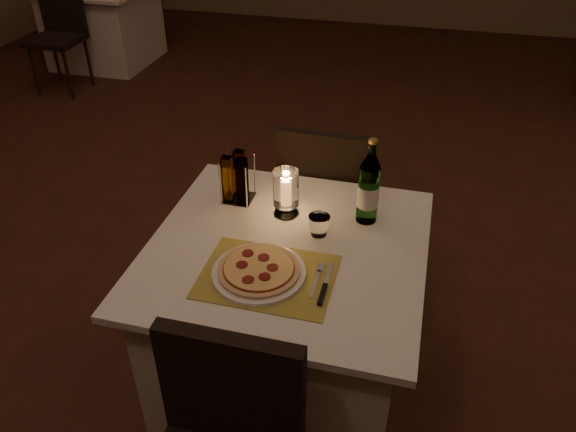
% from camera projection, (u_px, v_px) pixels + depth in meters
% --- Properties ---
extents(floor, '(8.00, 10.00, 0.02)m').
position_uv_depth(floor, '(271.00, 288.00, 2.97)').
color(floor, '#432015').
rests_on(floor, ground).
extents(main_table, '(1.00, 1.00, 0.74)m').
position_uv_depth(main_table, '(287.00, 318.00, 2.25)').
color(main_table, white).
rests_on(main_table, ground).
extents(chair_far, '(0.42, 0.42, 0.90)m').
position_uv_depth(chair_far, '(324.00, 190.00, 2.72)').
color(chair_far, black).
rests_on(chair_far, ground).
extents(placemat, '(0.45, 0.34, 0.00)m').
position_uv_depth(placemat, '(267.00, 276.00, 1.90)').
color(placemat, '#AB993B').
rests_on(placemat, main_table).
extents(plate, '(0.32, 0.32, 0.01)m').
position_uv_depth(plate, '(259.00, 273.00, 1.90)').
color(plate, white).
rests_on(plate, placemat).
extents(pizza, '(0.28, 0.28, 0.02)m').
position_uv_depth(pizza, '(259.00, 269.00, 1.89)').
color(pizza, '#D8B77F').
rests_on(pizza, plate).
extents(fork, '(0.02, 0.18, 0.00)m').
position_uv_depth(fork, '(317.00, 277.00, 1.89)').
color(fork, silver).
rests_on(fork, placemat).
extents(knife, '(0.02, 0.22, 0.01)m').
position_uv_depth(knife, '(324.00, 290.00, 1.83)').
color(knife, black).
rests_on(knife, placemat).
extents(tumbler, '(0.08, 0.08, 0.08)m').
position_uv_depth(tumbler, '(319.00, 225.00, 2.08)').
color(tumbler, white).
rests_on(tumbler, main_table).
extents(water_bottle, '(0.08, 0.08, 0.35)m').
position_uv_depth(water_bottle, '(369.00, 189.00, 2.10)').
color(water_bottle, '#569A53').
rests_on(water_bottle, main_table).
extents(hurricane_candle, '(0.10, 0.10, 0.19)m').
position_uv_depth(hurricane_candle, '(286.00, 190.00, 2.14)').
color(hurricane_candle, white).
rests_on(hurricane_candle, main_table).
extents(cruet_caddy, '(0.12, 0.12, 0.21)m').
position_uv_depth(cruet_caddy, '(237.00, 180.00, 2.24)').
color(cruet_caddy, white).
rests_on(cruet_caddy, main_table).
extents(neighbor_table_left, '(1.00, 1.00, 0.74)m').
position_uv_depth(neighbor_table_left, '(104.00, 25.00, 5.63)').
color(neighbor_table_left, white).
rests_on(neighbor_table_left, ground).
extents(neighbor_chair_la, '(0.42, 0.42, 0.90)m').
position_uv_depth(neighbor_chair_la, '(59.00, 27.00, 4.96)').
color(neighbor_chair_la, black).
rests_on(neighbor_chair_la, ground).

